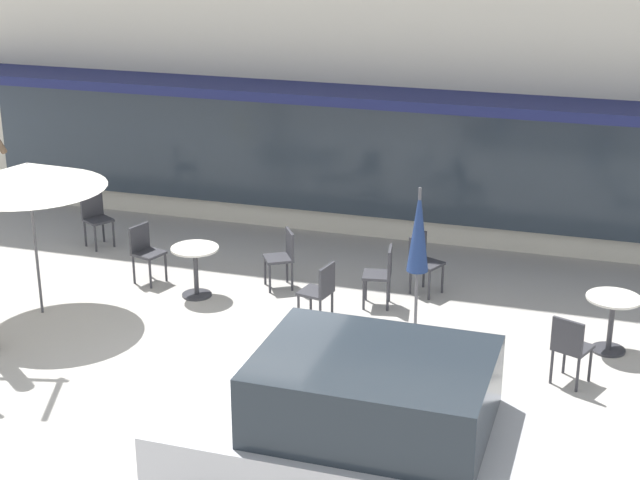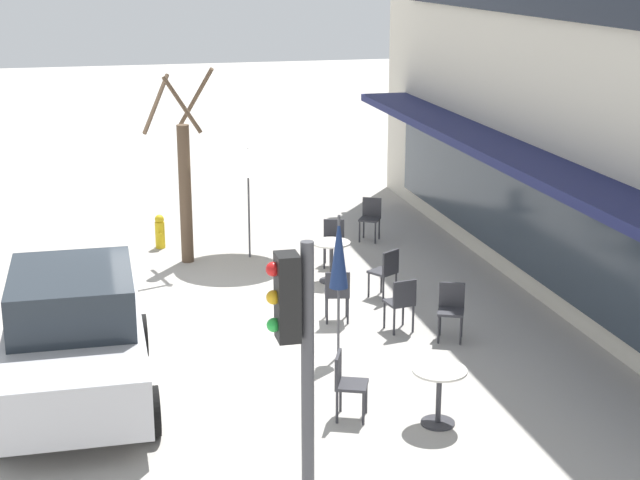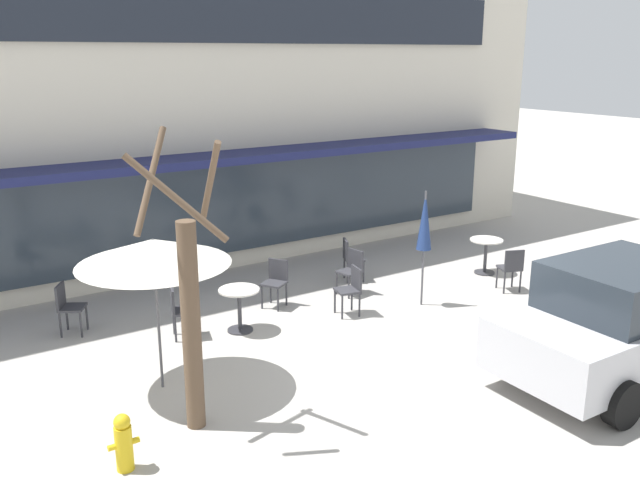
# 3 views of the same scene
# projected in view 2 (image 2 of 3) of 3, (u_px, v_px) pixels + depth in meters

# --- Properties ---
(ground_plane) EXTENTS (80.00, 80.00, 0.00)m
(ground_plane) POSITION_uv_depth(u_px,v_px,m) (195.00, 327.00, 15.89)
(ground_plane) COLOR #ADA8A0
(cafe_table_near_wall) EXTENTS (0.70, 0.70, 0.76)m
(cafe_table_near_wall) POSITION_uv_depth(u_px,v_px,m) (331.00, 255.00, 17.94)
(cafe_table_near_wall) COLOR #333338
(cafe_table_near_wall) RESTS_ON ground
(cafe_table_streetside) EXTENTS (0.70, 0.70, 0.76)m
(cafe_table_streetside) POSITION_uv_depth(u_px,v_px,m) (439.00, 387.00, 12.45)
(cafe_table_streetside) COLOR #333338
(cafe_table_streetside) RESTS_ON ground
(patio_umbrella_green_folded) EXTENTS (2.10, 2.10, 2.20)m
(patio_umbrella_green_folded) POSITION_uv_depth(u_px,v_px,m) (248.00, 158.00, 18.97)
(patio_umbrella_green_folded) COLOR #4C4C51
(patio_umbrella_green_folded) RESTS_ON ground
(patio_umbrella_cream_folded) EXTENTS (0.28, 0.28, 2.20)m
(patio_umbrella_cream_folded) POSITION_uv_depth(u_px,v_px,m) (339.00, 253.00, 14.25)
(patio_umbrella_cream_folded) COLOR #4C4C51
(patio_umbrella_cream_folded) RESTS_ON ground
(cafe_chair_0) EXTENTS (0.55, 0.55, 0.89)m
(cafe_chair_0) POSITION_uv_depth(u_px,v_px,m) (386.00, 270.00, 17.06)
(cafe_chair_0) COLOR #333338
(cafe_chair_0) RESTS_ON ground
(cafe_chair_1) EXTENTS (0.47, 0.47, 0.89)m
(cafe_chair_1) POSITION_uv_depth(u_px,v_px,m) (337.00, 292.00, 15.94)
(cafe_chair_1) COLOR #333338
(cafe_chair_1) RESTS_ON ground
(cafe_chair_2) EXTENTS (0.52, 0.52, 0.89)m
(cafe_chair_2) POSITION_uv_depth(u_px,v_px,m) (346.00, 380.00, 12.62)
(cafe_chair_2) COLOR #333338
(cafe_chair_2) RESTS_ON ground
(cafe_chair_3) EXTENTS (0.50, 0.50, 0.89)m
(cafe_chair_3) POSITION_uv_depth(u_px,v_px,m) (334.00, 239.00, 18.91)
(cafe_chair_3) COLOR #333338
(cafe_chair_3) RESTS_ON ground
(cafe_chair_4) EXTENTS (0.53, 0.53, 0.89)m
(cafe_chair_4) POSITION_uv_depth(u_px,v_px,m) (451.00, 307.00, 15.26)
(cafe_chair_4) COLOR #333338
(cafe_chair_4) RESTS_ON ground
(cafe_chair_5) EXTENTS (0.46, 0.46, 0.89)m
(cafe_chair_5) POSITION_uv_depth(u_px,v_px,m) (401.00, 301.00, 15.53)
(cafe_chair_5) COLOR #333338
(cafe_chair_5) RESTS_ON ground
(cafe_chair_6) EXTENTS (0.55, 0.55, 0.89)m
(cafe_chair_6) POSITION_uv_depth(u_px,v_px,m) (371.00, 216.00, 20.59)
(cafe_chair_6) COLOR #333338
(cafe_chair_6) RESTS_ON ground
(parked_sedan) EXTENTS (4.22, 2.05, 1.76)m
(parked_sedan) POSITION_uv_depth(u_px,v_px,m) (75.00, 337.00, 13.13)
(parked_sedan) COLOR #B7B7BC
(parked_sedan) RESTS_ON ground
(street_tree) EXTENTS (1.16, 1.42, 3.77)m
(street_tree) POSITION_uv_depth(u_px,v_px,m) (184.00, 181.00, 18.83)
(street_tree) COLOR brown
(street_tree) RESTS_ON ground
(traffic_light_pole) EXTENTS (0.26, 0.43, 3.40)m
(traffic_light_pole) POSITION_uv_depth(u_px,v_px,m) (297.00, 360.00, 8.81)
(traffic_light_pole) COLOR #47474C
(traffic_light_pole) RESTS_ON ground
(fire_hydrant) EXTENTS (0.36, 0.20, 0.71)m
(fire_hydrant) POSITION_uv_depth(u_px,v_px,m) (160.00, 231.00, 20.06)
(fire_hydrant) COLOR gold
(fire_hydrant) RESTS_ON ground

